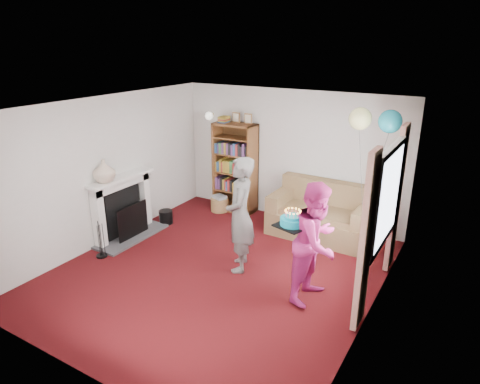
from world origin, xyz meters
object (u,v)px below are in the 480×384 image
Objects in this scene: person_striped at (240,215)px; birthday_cake at (292,221)px; sofa at (322,216)px; bookcase at (236,168)px; person_magenta at (317,242)px.

birthday_cake is at bearing 47.49° from person_striped.
person_striped is at bearing -109.11° from sofa.
person_magenta is (2.58, -2.20, -0.06)m from bookcase.
person_magenta is 4.24× the size of birthday_cake.
sofa is at bearing 98.69° from birthday_cake.
birthday_cake is at bearing 118.31° from person_magenta.
bookcase is 5.15× the size of birthday_cake.
person_striped reaches higher than person_magenta.
person_magenta reaches higher than sofa.
sofa is 1.98m from person_striped.
sofa is at bearing -6.62° from bookcase.
bookcase is 3.39m from person_magenta.
person_striped is (-0.65, -1.80, 0.53)m from sofa.
person_magenta is (0.62, -1.97, 0.48)m from sofa.
birthday_cake is at bearing -80.57° from sofa.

